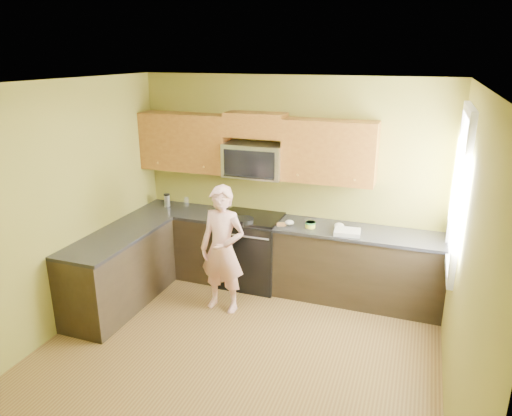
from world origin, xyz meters
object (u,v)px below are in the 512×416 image
at_px(microwave, 255,176).
at_px(woman, 223,250).
at_px(stove, 251,250).
at_px(frying_pan, 243,222).
at_px(butter_tub, 310,227).
at_px(travel_mug, 167,206).

distance_m(microwave, woman, 1.10).
height_order(stove, frying_pan, frying_pan).
bearing_deg(woman, frying_pan, 84.71).
bearing_deg(butter_tub, stove, 175.14).
relative_size(microwave, travel_mug, 4.24).
relative_size(stove, butter_tub, 7.55).
distance_m(stove, travel_mug, 1.35).
xyz_separation_m(microwave, frying_pan, (-0.01, -0.38, -0.50)).
relative_size(frying_pan, butter_tub, 3.59).
relative_size(microwave, woman, 0.50).
bearing_deg(woman, stove, 86.79).
height_order(frying_pan, butter_tub, frying_pan).
relative_size(stove, travel_mug, 5.29).
bearing_deg(stove, microwave, 90.00).
bearing_deg(travel_mug, microwave, 2.06).
bearing_deg(microwave, frying_pan, -92.04).
relative_size(stove, frying_pan, 2.10).
xyz_separation_m(stove, travel_mug, (-1.28, 0.08, 0.45)).
distance_m(frying_pan, travel_mug, 1.31).
bearing_deg(woman, butter_tub, 40.50).
bearing_deg(butter_tub, travel_mug, 175.95).
bearing_deg(butter_tub, woman, -143.23).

